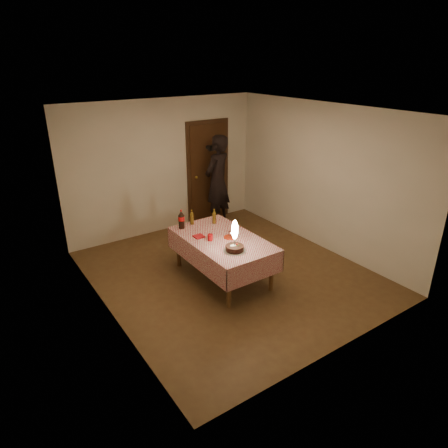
% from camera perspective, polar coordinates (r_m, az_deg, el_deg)
% --- Properties ---
extents(ground, '(4.00, 4.50, 0.01)m').
position_cam_1_polar(ground, '(6.62, 0.84, -7.03)').
color(ground, brown).
rests_on(ground, ground).
extents(room_shell, '(4.04, 4.54, 2.62)m').
position_cam_1_polar(room_shell, '(6.05, 0.78, 7.07)').
color(room_shell, silver).
rests_on(room_shell, ground).
extents(dining_table, '(1.02, 1.72, 0.70)m').
position_cam_1_polar(dining_table, '(6.23, -0.26, -2.80)').
color(dining_table, brown).
rests_on(dining_table, ground).
extents(birthday_cake, '(0.33, 0.33, 0.48)m').
position_cam_1_polar(birthday_cake, '(5.74, 1.54, -2.73)').
color(birthday_cake, white).
rests_on(birthday_cake, dining_table).
extents(red_plate, '(0.22, 0.22, 0.01)m').
position_cam_1_polar(red_plate, '(6.21, 0.96, -1.88)').
color(red_plate, '#B8250C').
rests_on(red_plate, dining_table).
extents(red_cup, '(0.08, 0.08, 0.10)m').
position_cam_1_polar(red_cup, '(6.10, -2.00, -1.92)').
color(red_cup, '#A50B0F').
rests_on(red_cup, dining_table).
extents(clear_cup, '(0.07, 0.07, 0.09)m').
position_cam_1_polar(clear_cup, '(6.22, 0.98, -1.43)').
color(clear_cup, white).
rests_on(clear_cup, dining_table).
extents(napkin_stack, '(0.15, 0.15, 0.02)m').
position_cam_1_polar(napkin_stack, '(6.23, -3.61, -1.78)').
color(napkin_stack, '#AC1319').
rests_on(napkin_stack, dining_table).
extents(cola_bottle, '(0.10, 0.10, 0.32)m').
position_cam_1_polar(cola_bottle, '(6.52, -6.11, 0.66)').
color(cola_bottle, black).
rests_on(cola_bottle, dining_table).
extents(amber_bottle_left, '(0.06, 0.06, 0.26)m').
position_cam_1_polar(amber_bottle_left, '(6.67, -4.62, 0.93)').
color(amber_bottle_left, '#563D0E').
rests_on(amber_bottle_left, dining_table).
extents(amber_bottle_right, '(0.06, 0.06, 0.26)m').
position_cam_1_polar(amber_bottle_right, '(6.69, -1.41, 1.05)').
color(amber_bottle_right, '#563D0E').
rests_on(amber_bottle_right, dining_table).
extents(photographer, '(0.82, 0.69, 1.89)m').
position_cam_1_polar(photographer, '(8.15, -0.95, 6.11)').
color(photographer, black).
rests_on(photographer, ground).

